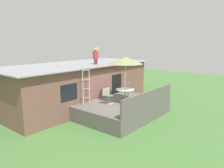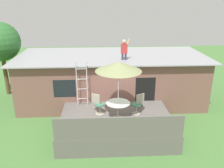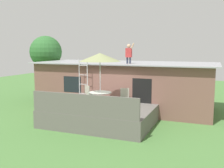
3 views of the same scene
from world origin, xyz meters
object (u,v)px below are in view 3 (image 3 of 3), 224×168
object	(u,v)px
person_figure	(129,52)
patio_chair_left	(89,95)
step_ladder	(83,80)
patio_umbrella	(100,57)
patio_chair_right	(122,98)
patio_table	(100,96)
backyard_tree	(46,52)

from	to	relation	value
person_figure	patio_chair_left	bearing A→B (deg)	-121.88
step_ladder	patio_chair_left	size ratio (longest dim) A/B	2.39
patio_umbrella	person_figure	distance (m)	2.75
person_figure	patio_chair_left	distance (m)	3.32
patio_chair_right	patio_chair_left	bearing A→B (deg)	-27.33
patio_umbrella	patio_chair_right	xyz separation A→B (m)	(0.92, 0.42, -1.89)
patio_table	backyard_tree	distance (m)	8.54
patio_chair_left	patio_chair_right	xyz separation A→B (m)	(1.77, -0.08, 0.00)
backyard_tree	patio_chair_right	bearing A→B (deg)	-31.92
patio_chair_left	patio_table	bearing A→B (deg)	-0.00
patio_table	patio_chair_left	distance (m)	1.00
patio_table	patio_umbrella	distance (m)	1.76
person_figure	backyard_tree	world-z (taller)	backyard_tree
patio_chair_right	patio_table	bearing A→B (deg)	0.00
step_ladder	patio_chair_right	world-z (taller)	step_ladder
backyard_tree	patio_umbrella	bearing A→B (deg)	-37.73
patio_table	step_ladder	size ratio (longest dim) A/B	0.47
patio_umbrella	patio_chair_right	bearing A→B (deg)	24.74
patio_umbrella	patio_chair_left	size ratio (longest dim) A/B	2.76
step_ladder	backyard_tree	distance (m)	6.34
patio_table	patio_chair_right	distance (m)	1.02
person_figure	patio_chair_left	size ratio (longest dim) A/B	1.21
patio_umbrella	patio_chair_left	world-z (taller)	patio_umbrella
patio_chair_left	patio_chair_right	size ratio (longest dim) A/B	1.00
person_figure	patio_chair_right	size ratio (longest dim) A/B	1.21
patio_chair_left	patio_chair_right	bearing A→B (deg)	27.95
patio_table	step_ladder	world-z (taller)	step_ladder
person_figure	patio_chair_right	world-z (taller)	person_figure
step_ladder	patio_chair_left	distance (m)	1.35
person_figure	patio_chair_right	distance (m)	3.11
step_ladder	person_figure	distance (m)	2.87
patio_table	backyard_tree	world-z (taller)	backyard_tree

